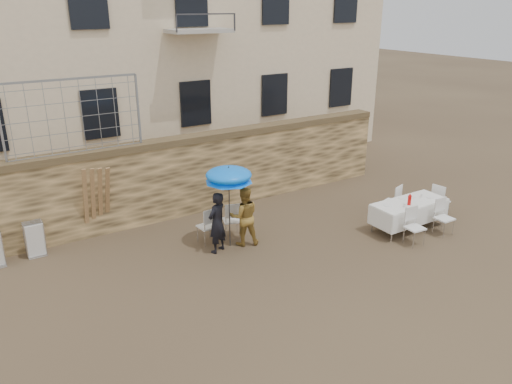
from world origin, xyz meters
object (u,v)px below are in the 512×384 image
chair_stack_right (34,237)px  woman_dress (244,216)px  soda_bottle (409,200)px  table_chair_side (441,200)px  couple_chair_right (231,219)px  banquet_table (410,203)px  couple_chair_left (207,225)px  table_chair_front_left (415,227)px  umbrella (229,177)px  table_chair_front_right (444,217)px  man_suit (217,223)px  table_chair_back (391,201)px

chair_stack_right → woman_dress: bearing=-25.7°
soda_bottle → table_chair_side: soda_bottle is taller
couple_chair_right → woman_dress: bearing=112.6°
banquet_table → table_chair_side: (1.40, 0.10, -0.25)m
couple_chair_left → table_chair_front_left: (4.32, -2.82, 0.00)m
umbrella → table_chair_front_right: 5.70m
table_chair_side → chair_stack_right: bearing=62.0°
woman_dress → couple_chair_right: bearing=-65.2°
umbrella → table_chair_side: (5.92, -1.52, -1.32)m
man_suit → couple_chair_right: man_suit is taller
banquet_table → chair_stack_right: size_ratio=2.28×
banquet_table → table_chair_front_left: (-0.60, -0.75, -0.25)m
couple_chair_left → table_chair_front_left: bearing=140.6°
man_suit → table_chair_side: man_suit is taller
couple_chair_left → table_chair_side: size_ratio=1.00×
table_chair_front_right → chair_stack_right: bearing=154.8°
table_chair_front_left → table_chair_back: size_ratio=1.00×
umbrella → table_chair_front_right: size_ratio=1.99×
couple_chair_left → chair_stack_right: size_ratio=1.04×
table_chair_front_right → chair_stack_right: table_chair_front_right is taller
banquet_table → chair_stack_right: bearing=157.0°
table_chair_back → table_chair_side: (1.20, -0.70, 0.00)m
woman_dress → table_chair_side: woman_dress is taller
table_chair_front_left → table_chair_back: same height
umbrella → table_chair_front_right: umbrella is taller
man_suit → woman_dress: 0.75m
couple_chair_left → couple_chair_right: bearing=173.8°
man_suit → couple_chair_right: size_ratio=1.58×
banquet_table → umbrella: bearing=160.3°
table_chair_back → table_chair_side: size_ratio=1.00×
man_suit → woman_dress: (0.75, 0.00, -0.00)m
table_chair_front_left → table_chair_side: size_ratio=1.00×
table_chair_back → chair_stack_right: table_chair_back is taller
couple_chair_right → soda_bottle: 4.61m
woman_dress → umbrella: bearing=3.7°
table_chair_front_left → table_chair_back: bearing=66.7°
umbrella → couple_chair_right: size_ratio=1.99×
umbrella → chair_stack_right: size_ratio=2.08×
soda_bottle → table_chair_side: (1.60, 0.25, -0.43)m
umbrella → table_chair_back: size_ratio=1.99×
soda_bottle → table_chair_back: 1.11m
couple_chair_left → table_chair_front_right: bearing=146.3°
table_chair_front_right → table_chair_back: size_ratio=1.00×
soda_bottle → woman_dress: bearing=157.2°
soda_bottle → table_chair_front_right: 1.02m
table_chair_side → couple_chair_left: bearing=64.3°
woman_dress → table_chair_side: (5.57, -1.42, -0.27)m
couple_chair_left → table_chair_back: size_ratio=1.00×
table_chair_front_left → table_chair_front_right: 1.10m
couple_chair_right → table_chair_front_right: 5.50m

